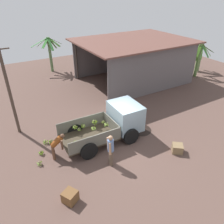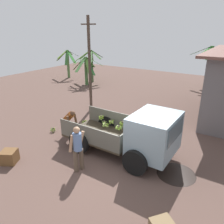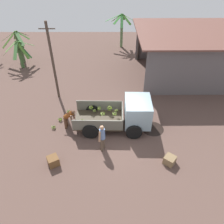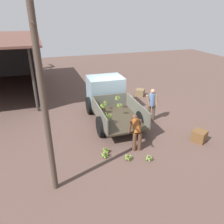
% 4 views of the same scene
% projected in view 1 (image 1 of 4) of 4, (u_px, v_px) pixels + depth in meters
% --- Properties ---
extents(ground, '(36.00, 36.00, 0.00)m').
position_uv_depth(ground, '(116.00, 142.00, 12.17)').
color(ground, brown).
extents(mud_patch_0, '(1.33, 1.33, 0.01)m').
position_uv_depth(mud_patch_0, '(140.00, 130.00, 13.16)').
color(mud_patch_0, black).
rests_on(mud_patch_0, ground).
extents(cargo_truck, '(4.50, 2.25, 1.90)m').
position_uv_depth(cargo_truck, '(118.00, 120.00, 12.20)').
color(cargo_truck, '#382F22').
rests_on(cargo_truck, ground).
extents(warehouse_shed, '(9.47, 7.21, 3.61)m').
position_uv_depth(warehouse_shed, '(138.00, 51.00, 18.98)').
color(warehouse_shed, '#60595A').
rests_on(warehouse_shed, ground).
extents(utility_pole, '(0.99, 0.17, 5.32)m').
position_uv_depth(utility_pole, '(9.00, 90.00, 11.64)').
color(utility_pole, '#48392F').
rests_on(utility_pole, ground).
extents(banana_palm_0, '(2.45, 2.00, 3.05)m').
position_uv_depth(banana_palm_0, '(198.00, 60.00, 20.19)').
color(banana_palm_0, '#628445').
rests_on(banana_palm_0, ground).
extents(banana_palm_2, '(2.97, 2.56, 3.34)m').
position_uv_depth(banana_palm_2, '(50.00, 53.00, 21.27)').
color(banana_palm_2, '#597649').
rests_on(banana_palm_2, ground).
extents(banana_palm_4, '(2.02, 2.43, 2.83)m').
position_uv_depth(banana_palm_4, '(200.00, 56.00, 21.55)').
color(banana_palm_4, '#6F8653').
rests_on(banana_palm_4, ground).
extents(person_foreground_visitor, '(0.41, 0.66, 1.67)m').
position_uv_depth(person_foreground_visitor, '(111.00, 149.00, 10.20)').
color(person_foreground_visitor, brown).
rests_on(person_foreground_visitor, ground).
extents(person_worker_loading, '(0.76, 0.56, 1.33)m').
position_uv_depth(person_worker_loading, '(57.00, 145.00, 10.69)').
color(person_worker_loading, brown).
rests_on(person_worker_loading, ground).
extents(banana_bunch_on_ground_0, '(0.28, 0.28, 0.22)m').
position_uv_depth(banana_bunch_on_ground_0, '(41.00, 153.00, 11.17)').
color(banana_bunch_on_ground_0, '#453E2D').
rests_on(banana_bunch_on_ground_0, ground).
extents(banana_bunch_on_ground_1, '(0.26, 0.26, 0.22)m').
position_uv_depth(banana_bunch_on_ground_1, '(51.00, 142.00, 11.97)').
color(banana_bunch_on_ground_1, brown).
rests_on(banana_bunch_on_ground_1, ground).
extents(banana_bunch_on_ground_2, '(0.27, 0.27, 0.23)m').
position_uv_depth(banana_bunch_on_ground_2, '(39.00, 163.00, 10.51)').
color(banana_bunch_on_ground_2, brown).
rests_on(banana_bunch_on_ground_2, ground).
extents(banana_bunch_on_ground_3, '(0.30, 0.30, 0.23)m').
position_uv_depth(banana_bunch_on_ground_3, '(46.00, 142.00, 11.94)').
color(banana_bunch_on_ground_3, brown).
rests_on(banana_bunch_on_ground_3, ground).
extents(wooden_crate_0, '(0.71, 0.71, 0.49)m').
position_uv_depth(wooden_crate_0, '(70.00, 197.00, 8.70)').
color(wooden_crate_0, brown).
rests_on(wooden_crate_0, ground).
extents(wooden_crate_1, '(0.73, 0.73, 0.44)m').
position_uv_depth(wooden_crate_1, '(177.00, 148.00, 11.32)').
color(wooden_crate_1, olive).
rests_on(wooden_crate_1, ground).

